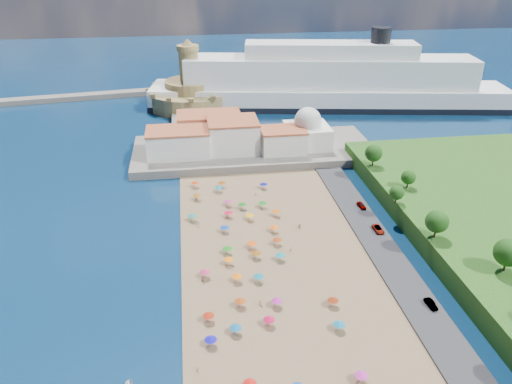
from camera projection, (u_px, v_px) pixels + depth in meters
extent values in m
plane|color=#071938|center=(254.00, 266.00, 123.88)|extent=(700.00, 700.00, 0.00)
cube|color=#59544C|center=(254.00, 150.00, 189.09)|extent=(90.00, 36.00, 3.00)
cube|color=#59544C|center=(193.00, 124.00, 217.41)|extent=(18.00, 70.00, 2.40)
cube|color=silver|center=(178.00, 143.00, 179.31)|extent=(22.00, 14.00, 9.00)
cube|color=silver|center=(233.00, 136.00, 183.17)|extent=(18.00, 16.00, 11.00)
cube|color=silver|center=(283.00, 141.00, 182.58)|extent=(16.00, 12.00, 8.00)
cube|color=silver|center=(209.00, 127.00, 193.00)|extent=(24.00, 14.00, 10.00)
cube|color=silver|center=(307.00, 136.00, 187.39)|extent=(16.00, 16.00, 8.00)
sphere|color=silver|center=(308.00, 121.00, 184.70)|extent=(10.00, 10.00, 10.00)
cylinder|color=silver|center=(308.00, 111.00, 183.00)|extent=(1.20, 1.20, 1.60)
cylinder|color=#9D854E|center=(191.00, 99.00, 242.71)|extent=(40.00, 40.00, 8.00)
cylinder|color=#9D854E|center=(190.00, 85.00, 239.80)|extent=(24.00, 24.00, 5.00)
cylinder|color=#9D854E|center=(189.00, 66.00, 235.54)|extent=(9.00, 9.00, 14.00)
cylinder|color=#9D854E|center=(188.00, 48.00, 231.87)|extent=(10.40, 10.40, 2.40)
cone|color=#9D854E|center=(187.00, 42.00, 230.66)|extent=(6.00, 6.00, 3.00)
cube|color=black|center=(327.00, 104.00, 243.86)|extent=(173.34, 52.65, 2.76)
cube|color=white|center=(327.00, 96.00, 242.19)|extent=(172.29, 52.09, 10.23)
cube|color=white|center=(329.00, 72.00, 236.84)|extent=(137.90, 42.12, 13.64)
cube|color=white|center=(331.00, 50.00, 232.26)|extent=(81.08, 28.50, 6.82)
cylinder|color=black|center=(381.00, 35.00, 228.81)|extent=(9.09, 9.09, 6.82)
cylinder|color=gray|center=(259.00, 278.00, 117.32)|extent=(0.07, 0.07, 2.00)
cone|color=#0E6A84|center=(259.00, 275.00, 116.91)|extent=(2.50, 2.50, 0.60)
cylinder|color=gray|center=(277.00, 242.00, 131.73)|extent=(0.07, 0.07, 2.00)
cone|color=#98360D|center=(277.00, 239.00, 131.33)|extent=(2.50, 2.50, 0.60)
cylinder|color=gray|center=(195.00, 185.00, 162.82)|extent=(0.07, 0.07, 2.00)
cone|color=#C53908|center=(195.00, 182.00, 162.42)|extent=(2.50, 2.50, 0.60)
cylinder|color=gray|center=(197.00, 197.00, 154.73)|extent=(0.07, 0.07, 2.00)
cone|color=#8C500C|center=(197.00, 195.00, 154.33)|extent=(2.50, 2.50, 0.60)
cylinder|color=gray|center=(269.00, 322.00, 103.89)|extent=(0.07, 0.07, 2.00)
cone|color=#AA0D39|center=(269.00, 319.00, 103.48)|extent=(2.50, 2.50, 0.60)
cylinder|color=gray|center=(211.00, 342.00, 98.66)|extent=(0.07, 0.07, 2.00)
cone|color=#120DAA|center=(211.00, 339.00, 98.26)|extent=(2.50, 2.50, 0.60)
cylinder|color=gray|center=(192.00, 218.00, 143.22)|extent=(0.07, 0.07, 2.00)
cone|color=#0E8067|center=(192.00, 215.00, 142.82)|extent=(2.50, 2.50, 0.60)
cylinder|color=gray|center=(240.00, 303.00, 109.27)|extent=(0.07, 0.07, 2.00)
cone|color=#9F3B0E|center=(240.00, 300.00, 108.86)|extent=(2.50, 2.50, 0.60)
cone|color=red|center=(249.00, 382.00, 88.46)|extent=(2.50, 2.50, 0.60)
cylinder|color=gray|center=(228.00, 203.00, 151.26)|extent=(0.07, 0.07, 2.00)
cone|color=#B82778|center=(228.00, 200.00, 150.85)|extent=(2.50, 2.50, 0.60)
cylinder|color=gray|center=(229.00, 261.00, 123.60)|extent=(0.07, 0.07, 2.00)
cone|color=orange|center=(228.00, 258.00, 123.20)|extent=(2.50, 2.50, 0.60)
cylinder|color=gray|center=(219.00, 189.00, 159.65)|extent=(0.07, 0.07, 2.00)
cone|color=#0E6A89|center=(219.00, 187.00, 159.24)|extent=(2.50, 2.50, 0.60)
cylinder|color=gray|center=(263.00, 205.00, 150.29)|extent=(0.07, 0.07, 2.00)
cone|color=#147418|center=(263.00, 202.00, 149.89)|extent=(2.50, 2.50, 0.60)
cylinder|color=gray|center=(205.00, 274.00, 118.90)|extent=(0.07, 0.07, 2.00)
cone|color=#BB2854|center=(205.00, 271.00, 118.50)|extent=(2.50, 2.50, 0.60)
cylinder|color=gray|center=(263.00, 186.00, 161.99)|extent=(0.07, 0.07, 2.00)
cone|color=#0A118E|center=(263.00, 183.00, 161.59)|extent=(2.50, 2.50, 0.60)
cylinder|color=gray|center=(280.00, 257.00, 125.27)|extent=(0.07, 0.07, 2.00)
cone|color=#0E7481|center=(280.00, 254.00, 124.86)|extent=(2.50, 2.50, 0.60)
cylinder|color=gray|center=(276.00, 213.00, 145.64)|extent=(0.07, 0.07, 2.00)
cone|color=#C95B0A|center=(276.00, 210.00, 145.24)|extent=(2.50, 2.50, 0.60)
cylinder|color=gray|center=(228.00, 215.00, 144.91)|extent=(0.07, 0.07, 2.00)
cone|color=red|center=(228.00, 212.00, 144.51)|extent=(2.50, 2.50, 0.60)
cylinder|color=gray|center=(274.00, 229.00, 137.55)|extent=(0.07, 0.07, 2.00)
cone|color=#FB580B|center=(274.00, 226.00, 137.14)|extent=(2.50, 2.50, 0.60)
cylinder|color=gray|center=(256.00, 255.00, 126.14)|extent=(0.07, 0.07, 2.00)
cone|color=#7D490B|center=(256.00, 252.00, 125.73)|extent=(2.50, 2.50, 0.60)
cylinder|color=gray|center=(277.00, 303.00, 109.32)|extent=(0.07, 0.07, 2.00)
cone|color=#A52384|center=(277.00, 300.00, 108.92)|extent=(2.50, 2.50, 0.60)
cylinder|color=gray|center=(333.00, 302.00, 109.49)|extent=(0.07, 0.07, 2.00)
cone|color=maroon|center=(333.00, 299.00, 109.08)|extent=(2.50, 2.50, 0.60)
cylinder|color=gray|center=(242.00, 206.00, 149.49)|extent=(0.07, 0.07, 2.00)
cone|color=#116416|center=(242.00, 204.00, 149.09)|extent=(2.50, 2.50, 0.60)
cylinder|color=gray|center=(222.00, 184.00, 162.95)|extent=(0.07, 0.07, 2.00)
cone|color=#7D3F0B|center=(222.00, 182.00, 162.54)|extent=(2.50, 2.50, 0.60)
cylinder|color=gray|center=(227.00, 250.00, 128.00)|extent=(0.07, 0.07, 2.00)
cone|color=#1A7D16|center=(227.00, 247.00, 127.60)|extent=(2.50, 2.50, 0.60)
cylinder|color=gray|center=(339.00, 327.00, 102.61)|extent=(0.07, 0.07, 2.00)
cone|color=#0E6686|center=(339.00, 323.00, 102.21)|extent=(2.50, 2.50, 0.60)
cylinder|color=gray|center=(237.00, 278.00, 117.34)|extent=(0.07, 0.07, 2.00)
cone|color=orange|center=(237.00, 275.00, 116.93)|extent=(2.50, 2.50, 0.60)
cylinder|color=gray|center=(361.00, 378.00, 90.55)|extent=(0.07, 0.07, 2.00)
cone|color=#B4268D|center=(361.00, 374.00, 90.15)|extent=(2.50, 2.50, 0.60)
cylinder|color=gray|center=(250.00, 217.00, 143.51)|extent=(0.07, 0.07, 2.00)
cone|color=#DCA30C|center=(250.00, 214.00, 143.11)|extent=(2.50, 2.50, 0.60)
cylinder|color=gray|center=(209.00, 318.00, 105.01)|extent=(0.07, 0.07, 2.00)
cone|color=#A3210D|center=(209.00, 315.00, 104.60)|extent=(2.50, 2.50, 0.60)
cylinder|color=gray|center=(236.00, 330.00, 101.71)|extent=(0.07, 0.07, 2.00)
cone|color=#0F5A8F|center=(236.00, 327.00, 101.31)|extent=(2.50, 2.50, 0.60)
cylinder|color=gray|center=(225.00, 229.00, 137.42)|extent=(0.07, 0.07, 2.00)
cone|color=#0C379D|center=(225.00, 227.00, 137.02)|extent=(2.50, 2.50, 0.60)
cylinder|color=gray|center=(252.00, 245.00, 130.15)|extent=(0.07, 0.07, 2.00)
cone|color=#F7550B|center=(252.00, 242.00, 129.75)|extent=(2.50, 2.50, 0.60)
imported|color=tan|center=(196.00, 196.00, 155.75)|extent=(1.10, 0.67, 1.76)
imported|color=tan|center=(261.00, 302.00, 109.79)|extent=(0.92, 0.94, 1.64)
imported|color=tan|center=(198.00, 223.00, 140.67)|extent=(1.34, 0.94, 1.89)
imported|color=tan|center=(291.00, 249.00, 128.79)|extent=(0.56, 0.74, 1.84)
imported|color=tan|center=(256.00, 194.00, 156.85)|extent=(1.32, 1.13, 1.77)
imported|color=tan|center=(300.00, 226.00, 139.45)|extent=(1.60, 1.26, 1.70)
imported|color=tan|center=(203.00, 279.00, 117.21)|extent=(1.15, 1.13, 1.87)
imported|color=tan|center=(227.00, 214.00, 145.49)|extent=(0.79, 0.62, 1.61)
imported|color=tan|center=(198.00, 369.00, 92.71)|extent=(0.62, 0.70, 1.60)
imported|color=gray|center=(431.00, 304.00, 108.90)|extent=(1.78, 4.09, 1.31)
imported|color=gray|center=(378.00, 229.00, 137.32)|extent=(2.38, 4.94, 1.36)
imported|color=gray|center=(361.00, 205.00, 149.68)|extent=(2.14, 4.26, 1.39)
cylinder|color=#382314|center=(505.00, 264.00, 111.21)|extent=(0.50, 0.50, 3.53)
sphere|color=#14380F|center=(508.00, 252.00, 109.78)|extent=(6.35, 6.35, 6.35)
cylinder|color=#382314|center=(435.00, 231.00, 124.16)|extent=(0.50, 0.50, 3.21)
sphere|color=#14380F|center=(437.00, 221.00, 122.87)|extent=(5.77, 5.77, 5.77)
cylinder|color=#382314|center=(396.00, 199.00, 140.69)|extent=(0.50, 0.50, 2.34)
sphere|color=#14380F|center=(397.00, 193.00, 139.75)|extent=(4.21, 4.21, 4.21)
cylinder|color=#382314|center=(407.00, 184.00, 149.58)|extent=(0.50, 0.50, 2.42)
sphere|color=#14380F|center=(408.00, 177.00, 148.60)|extent=(4.35, 4.35, 4.35)
cylinder|color=#382314|center=(373.00, 161.00, 164.18)|extent=(0.50, 0.50, 3.20)
sphere|color=#14380F|center=(374.00, 153.00, 162.89)|extent=(5.76, 5.76, 5.76)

